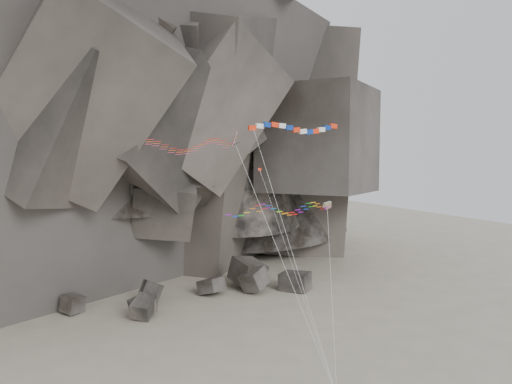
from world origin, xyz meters
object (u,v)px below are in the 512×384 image
parafoil_kite (276,209)px  pennant_kite (279,227)px  delta_kite (188,145)px  banner_kite (295,129)px

parafoil_kite → pennant_kite: bearing=33.6°
delta_kite → parafoil_kite: size_ratio=1.40×
parafoil_kite → pennant_kite: (2.16, 2.66, -2.41)m
pennant_kite → banner_kite: bearing=12.0°
delta_kite → parafoil_kite: bearing=-16.2°
pennant_kite → parafoil_kite: bearing=-147.5°
delta_kite → banner_kite: bearing=18.6°
parafoil_kite → delta_kite: bearing=122.4°
delta_kite → pennant_kite: size_ratio=1.19×
delta_kite → pennant_kite: delta_kite is taller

